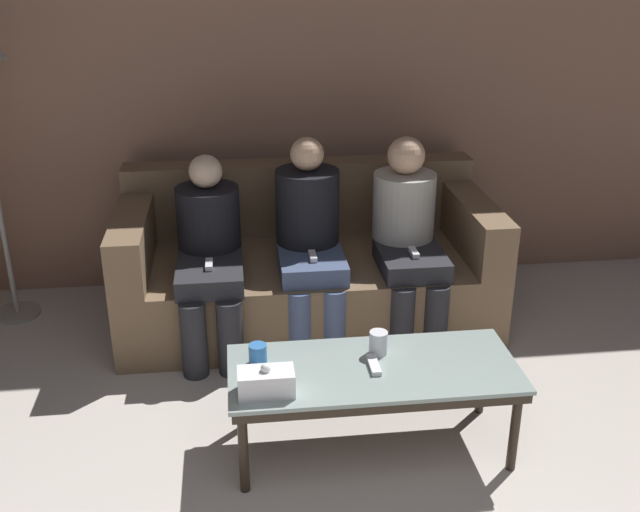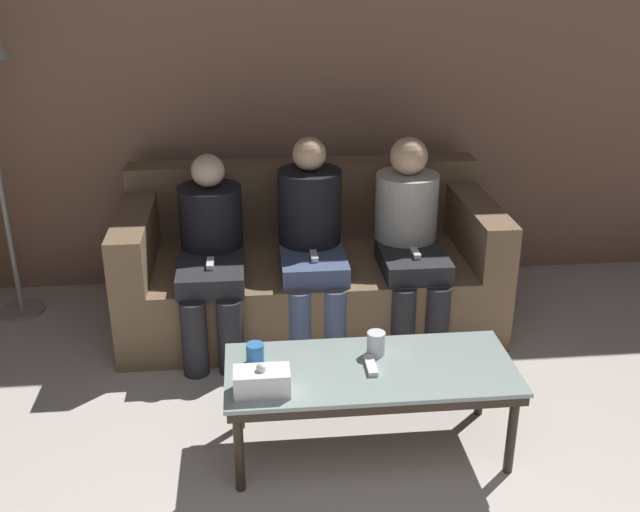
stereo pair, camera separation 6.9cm
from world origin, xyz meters
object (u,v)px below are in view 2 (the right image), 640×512
object	(u,v)px
cup_near_left	(255,354)
couch	(308,266)
tissue_box	(262,381)
seated_person_mid_right	(409,233)
cup_near_right	(376,343)
seated_person_left_end	(211,248)
seated_person_mid_left	(311,235)
coffee_table	(370,376)
game_remote	(371,365)

from	to	relation	value
cup_near_left	couch	bearing A→B (deg)	74.98
tissue_box	seated_person_mid_right	bearing A→B (deg)	55.60
couch	cup_near_right	bearing A→B (deg)	-81.04
couch	seated_person_mid_right	distance (m)	0.64
cup_near_right	seated_person_left_end	xyz separation A→B (m)	(-0.72, 0.95, 0.08)
cup_near_left	seated_person_mid_left	world-z (taller)	seated_person_mid_left
coffee_table	tissue_box	size ratio (longest dim) A/B	5.46
tissue_box	seated_person_left_end	size ratio (longest dim) A/B	0.22
couch	cup_near_left	xyz separation A→B (m)	(-0.32, -1.21, 0.15)
coffee_table	seated_person_mid_left	world-z (taller)	seated_person_mid_left
seated_person_mid_left	cup_near_left	bearing A→B (deg)	-107.95
cup_near_left	cup_near_right	distance (m)	0.51
seated_person_left_end	seated_person_mid_left	distance (m)	0.54
game_remote	seated_person_left_end	world-z (taller)	seated_person_left_end
coffee_table	game_remote	bearing A→B (deg)	86.42
couch	seated_person_left_end	size ratio (longest dim) A/B	2.04
cup_near_left	game_remote	world-z (taller)	cup_near_left
cup_near_left	tissue_box	distance (m)	0.23
couch	tissue_box	xyz separation A→B (m)	(-0.30, -1.44, 0.16)
couch	game_remote	size ratio (longest dim) A/B	13.73
seated_person_mid_left	seated_person_mid_right	size ratio (longest dim) A/B	1.01
tissue_box	game_remote	xyz separation A→B (m)	(0.45, 0.14, -0.04)
tissue_box	cup_near_right	bearing A→B (deg)	26.67
game_remote	cup_near_right	bearing A→B (deg)	69.83
coffee_table	seated_person_left_end	xyz separation A→B (m)	(-0.68, 1.05, 0.17)
cup_near_left	game_remote	bearing A→B (deg)	-10.28
game_remote	tissue_box	bearing A→B (deg)	-162.69
cup_near_left	seated_person_mid_left	size ratio (longest dim) A/B	0.08
couch	coffee_table	size ratio (longest dim) A/B	1.71
coffee_table	seated_person_mid_right	size ratio (longest dim) A/B	1.12
couch	game_remote	distance (m)	1.31
cup_near_right	seated_person_left_end	bearing A→B (deg)	127.23
seated_person_left_end	tissue_box	bearing A→B (deg)	-79.06
cup_near_right	tissue_box	world-z (taller)	tissue_box
cup_near_left	seated_person_left_end	size ratio (longest dim) A/B	0.09
cup_near_right	tissue_box	size ratio (longest dim) A/B	0.47
couch	seated_person_mid_right	xyz separation A→B (m)	(0.53, -0.22, 0.27)
seated_person_mid_left	seated_person_left_end	bearing A→B (deg)	-176.41
game_remote	seated_person_mid_left	world-z (taller)	seated_person_mid_left
seated_person_mid_right	tissue_box	bearing A→B (deg)	-124.40
tissue_box	seated_person_mid_right	size ratio (longest dim) A/B	0.20
coffee_table	cup_near_left	world-z (taller)	cup_near_left
couch	seated_person_mid_right	size ratio (longest dim) A/B	1.92
seated_person_mid_left	tissue_box	bearing A→B (deg)	-103.82
coffee_table	game_remote	distance (m)	0.05
tissue_box	cup_near_left	bearing A→B (deg)	95.61
cup_near_left	seated_person_left_end	distance (m)	0.99
game_remote	seated_person_mid_right	distance (m)	1.16
coffee_table	seated_person_left_end	world-z (taller)	seated_person_left_end
seated_person_mid_right	seated_person_left_end	bearing A→B (deg)	-178.65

